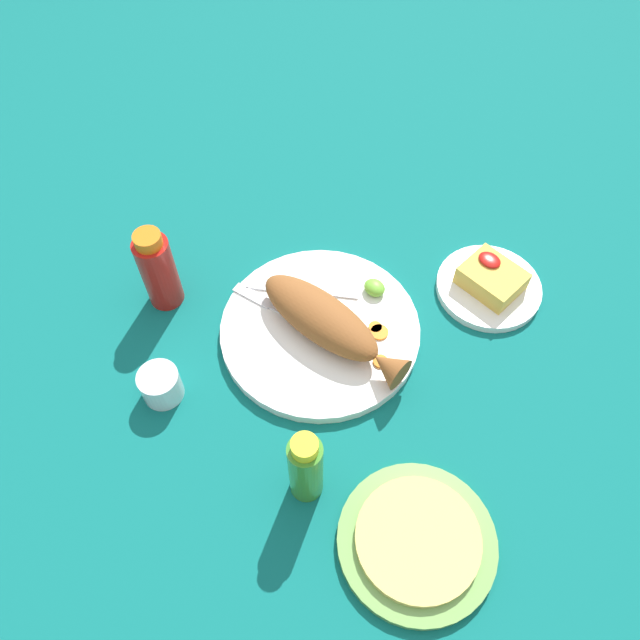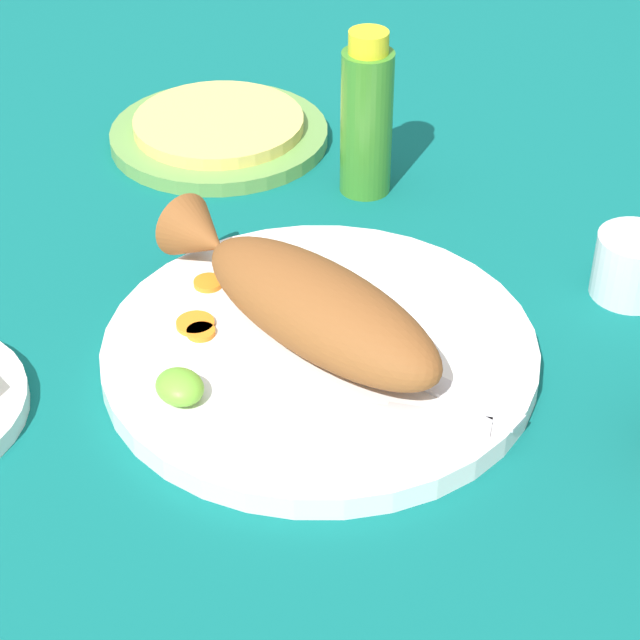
{
  "view_description": "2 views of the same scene",
  "coord_description": "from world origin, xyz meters",
  "views": [
    {
      "loc": [
        -0.39,
        0.38,
        0.84
      ],
      "look_at": [
        0.0,
        0.0,
        0.04
      ],
      "focal_mm": 35.0,
      "sensor_mm": 36.0,
      "label": 1
    },
    {
      "loc": [
        0.51,
        -0.42,
        0.53
      ],
      "look_at": [
        0.0,
        0.0,
        0.04
      ],
      "focal_mm": 65.0,
      "sensor_mm": 36.0,
      "label": 2
    }
  ],
  "objects": [
    {
      "name": "ground_plane",
      "position": [
        0.0,
        0.0,
        0.0
      ],
      "size": [
        4.0,
        4.0,
        0.0
      ],
      "primitive_type": "plane",
      "color": "#0C605B"
    },
    {
      "name": "carrot_slice_near",
      "position": [
        -0.11,
        -0.02,
        0.02
      ],
      "size": [
        0.02,
        0.02,
        0.0
      ],
      "primitive_type": "cylinder",
      "color": "orange",
      "rests_on": "main_plate"
    },
    {
      "name": "hot_sauce_bottle_red",
      "position": [
        0.23,
        0.13,
        0.07
      ],
      "size": [
        0.06,
        0.06,
        0.15
      ],
      "color": "#B21914",
      "rests_on": "ground_plane"
    },
    {
      "name": "carrot_slice_far",
      "position": [
        -0.07,
        -0.06,
        0.02
      ],
      "size": [
        0.03,
        0.03,
        0.0
      ],
      "primitive_type": "cylinder",
      "color": "orange",
      "rests_on": "main_plate"
    },
    {
      "name": "side_plate_fries",
      "position": [
        -0.14,
        -0.26,
        0.01
      ],
      "size": [
        0.17,
        0.17,
        0.01
      ],
      "primitive_type": "cylinder",
      "color": "white",
      "rests_on": "ground_plane"
    },
    {
      "name": "fries_pile",
      "position": [
        -0.13,
        -0.26,
        0.03
      ],
      "size": [
        0.1,
        0.08,
        0.04
      ],
      "color": "gold",
      "rests_on": "side_plate_fries"
    },
    {
      "name": "salt_cup",
      "position": [
        0.09,
        0.24,
        0.02
      ],
      "size": [
        0.06,
        0.06,
        0.05
      ],
      "color": "silver",
      "rests_on": "ground_plane"
    },
    {
      "name": "lime_wedge_main",
      "position": [
        -0.01,
        -0.11,
        0.03
      ],
      "size": [
        0.04,
        0.03,
        0.02
      ],
      "primitive_type": "ellipsoid",
      "color": "#6BB233",
      "rests_on": "main_plate"
    },
    {
      "name": "fork_near",
      "position": [
        0.08,
        0.03,
        0.02
      ],
      "size": [
        0.18,
        0.06,
        0.0
      ],
      "rotation": [
        0.0,
        0.0,
        6.52
      ],
      "color": "silver",
      "rests_on": "main_plate"
    },
    {
      "name": "tortilla_stack",
      "position": [
        -0.32,
        0.14,
        0.02
      ],
      "size": [
        0.16,
        0.16,
        0.01
      ],
      "primitive_type": "cylinder",
      "color": "#E0C666",
      "rests_on": "tortilla_plate"
    },
    {
      "name": "carrot_slice_mid",
      "position": [
        -0.06,
        -0.06,
        0.02
      ],
      "size": [
        0.02,
        0.02,
        0.0
      ],
      "primitive_type": "cylinder",
      "color": "orange",
      "rests_on": "main_plate"
    },
    {
      "name": "hot_sauce_bottle_green",
      "position": [
        -0.17,
        0.19,
        0.07
      ],
      "size": [
        0.05,
        0.05,
        0.15
      ],
      "color": "#3D8428",
      "rests_on": "ground_plane"
    },
    {
      "name": "fried_fish",
      "position": [
        -0.02,
        -0.0,
        0.05
      ],
      "size": [
        0.27,
        0.1,
        0.06
      ],
      "rotation": [
        0.0,
        0.0,
        0.08
      ],
      "color": "brown",
      "rests_on": "main_plate"
    },
    {
      "name": "tortilla_plate",
      "position": [
        -0.32,
        0.14,
        0.01
      ],
      "size": [
        0.21,
        0.21,
        0.01
      ],
      "primitive_type": "cylinder",
      "color": "#6B9E4C",
      "rests_on": "ground_plane"
    },
    {
      "name": "fork_far",
      "position": [
        0.08,
        -0.02,
        0.02
      ],
      "size": [
        0.15,
        0.12,
        0.0
      ],
      "rotation": [
        0.0,
        0.0,
        6.94
      ],
      "color": "silver",
      "rests_on": "main_plate"
    },
    {
      "name": "main_plate",
      "position": [
        0.0,
        0.0,
        0.01
      ],
      "size": [
        0.32,
        0.32,
        0.02
      ],
      "primitive_type": "cylinder",
      "color": "white",
      "rests_on": "ground_plane"
    }
  ]
}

